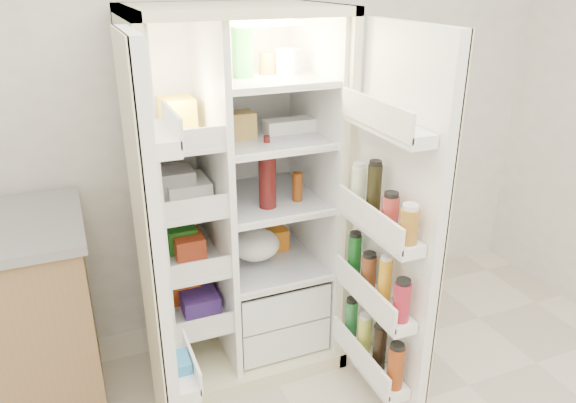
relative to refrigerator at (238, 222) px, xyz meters
name	(u,v)px	position (x,y,z in m)	size (l,w,h in m)	color
wall_back	(225,91)	(0.06, 0.35, 0.60)	(4.00, 0.02, 2.70)	white
refrigerator	(238,222)	(0.00, 0.00, 0.00)	(0.92, 0.70, 1.80)	beige
freezer_door	(154,272)	(-0.51, -0.60, 0.15)	(0.15, 0.40, 1.72)	white
fridge_door	(392,243)	(0.47, -0.70, 0.12)	(0.17, 0.58, 1.72)	white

